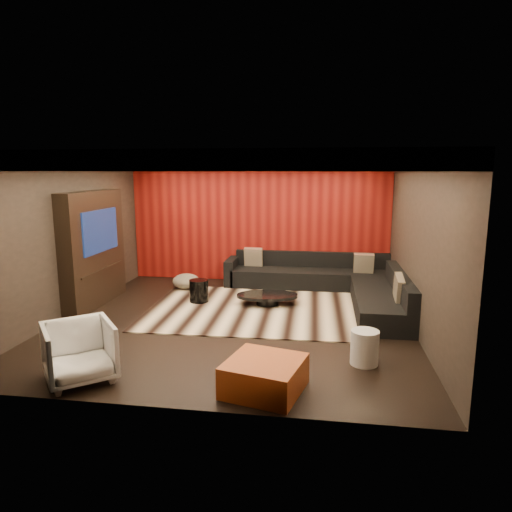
% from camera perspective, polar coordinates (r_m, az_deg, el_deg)
% --- Properties ---
extents(floor, '(6.00, 6.00, 0.02)m').
position_cam_1_polar(floor, '(8.03, -2.78, -8.19)').
color(floor, black).
rests_on(floor, ground).
extents(ceiling, '(6.00, 6.00, 0.02)m').
position_cam_1_polar(ceiling, '(7.60, -2.98, 12.36)').
color(ceiling, silver).
rests_on(ceiling, ground).
extents(wall_back, '(6.00, 0.02, 2.80)m').
position_cam_1_polar(wall_back, '(10.63, 0.32, 4.31)').
color(wall_back, black).
rests_on(wall_back, ground).
extents(wall_left, '(0.02, 6.00, 2.80)m').
position_cam_1_polar(wall_left, '(8.79, -22.51, 2.12)').
color(wall_left, black).
rests_on(wall_left, ground).
extents(wall_right, '(0.02, 6.00, 2.80)m').
position_cam_1_polar(wall_right, '(7.69, 19.70, 1.18)').
color(wall_right, black).
rests_on(wall_right, ground).
extents(red_feature_wall, '(5.98, 0.05, 2.78)m').
position_cam_1_polar(red_feature_wall, '(10.59, 0.29, 4.28)').
color(red_feature_wall, '#6B0C0A').
rests_on(red_feature_wall, ground).
extents(soffit_back, '(6.00, 0.60, 0.22)m').
position_cam_1_polar(soffit_back, '(10.26, 0.08, 11.29)').
color(soffit_back, silver).
rests_on(soffit_back, ground).
extents(soffit_front, '(6.00, 0.60, 0.22)m').
position_cam_1_polar(soffit_front, '(4.98, -9.26, 11.69)').
color(soffit_front, silver).
rests_on(soffit_front, ground).
extents(soffit_left, '(0.60, 4.80, 0.22)m').
position_cam_1_polar(soffit_left, '(8.55, -21.32, 10.67)').
color(soffit_left, silver).
rests_on(soffit_left, ground).
extents(soffit_right, '(0.60, 4.80, 0.22)m').
position_cam_1_polar(soffit_right, '(7.54, 17.97, 10.96)').
color(soffit_right, silver).
rests_on(soffit_right, ground).
extents(cove_back, '(4.80, 0.08, 0.04)m').
position_cam_1_polar(cove_back, '(9.92, -0.21, 10.79)').
color(cove_back, '#FFD899').
rests_on(cove_back, ground).
extents(cove_front, '(4.80, 0.08, 0.04)m').
position_cam_1_polar(cove_front, '(5.30, -8.10, 10.68)').
color(cove_front, '#FFD899').
rests_on(cove_front, ground).
extents(cove_left, '(0.08, 4.80, 0.04)m').
position_cam_1_polar(cove_left, '(8.39, -19.23, 10.20)').
color(cove_left, '#FFD899').
rests_on(cove_left, ground).
extents(cove_right, '(0.08, 4.80, 0.04)m').
position_cam_1_polar(cove_right, '(7.49, 15.33, 10.41)').
color(cove_right, '#FFD899').
rests_on(cove_right, ground).
extents(tv_surround, '(0.30, 2.00, 2.20)m').
position_cam_1_polar(tv_surround, '(9.27, -19.64, 0.84)').
color(tv_surround, black).
rests_on(tv_surround, ground).
extents(tv_screen, '(0.04, 1.30, 0.80)m').
position_cam_1_polar(tv_screen, '(9.15, -18.89, 2.98)').
color(tv_screen, black).
rests_on(tv_screen, ground).
extents(tv_shelf, '(0.04, 1.60, 0.04)m').
position_cam_1_polar(tv_shelf, '(9.27, -18.61, -1.61)').
color(tv_shelf, black).
rests_on(tv_shelf, ground).
extents(rug, '(4.07, 3.09, 0.02)m').
position_cam_1_polar(rug, '(8.64, 0.04, -6.66)').
color(rug, beige).
rests_on(rug, floor).
extents(coffee_table, '(1.35, 1.35, 0.20)m').
position_cam_1_polar(coffee_table, '(8.90, 1.42, -5.41)').
color(coffee_table, black).
rests_on(coffee_table, rug).
extents(drum_stool, '(0.47, 0.47, 0.44)m').
position_cam_1_polar(drum_stool, '(9.10, -7.15, -4.33)').
color(drum_stool, black).
rests_on(drum_stool, rug).
extents(striped_pouf, '(0.66, 0.66, 0.32)m').
position_cam_1_polar(striped_pouf, '(10.15, -8.74, -3.12)').
color(striped_pouf, beige).
rests_on(striped_pouf, rug).
extents(white_side_table, '(0.43, 0.43, 0.47)m').
position_cam_1_polar(white_side_table, '(6.44, 13.41, -11.06)').
color(white_side_table, silver).
rests_on(white_side_table, floor).
extents(orange_ottoman, '(1.04, 1.04, 0.38)m').
position_cam_1_polar(orange_ottoman, '(5.59, 1.07, -14.73)').
color(orange_ottoman, '#8F4412').
rests_on(orange_ottoman, floor).
extents(armchair, '(1.13, 1.14, 0.74)m').
position_cam_1_polar(armchair, '(6.18, -21.21, -11.11)').
color(armchair, white).
rests_on(armchair, floor).
extents(sectional_sofa, '(3.65, 3.50, 0.75)m').
position_cam_1_polar(sectional_sofa, '(9.60, 9.64, -3.46)').
color(sectional_sofa, black).
rests_on(sectional_sofa, floor).
extents(throw_pillows, '(3.14, 2.76, 0.50)m').
position_cam_1_polar(throw_pillows, '(9.45, 9.49, -1.46)').
color(throw_pillows, beige).
rests_on(throw_pillows, sectional_sofa).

